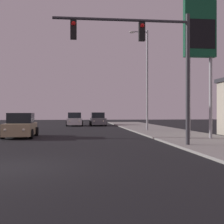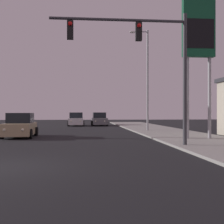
# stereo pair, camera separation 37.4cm
# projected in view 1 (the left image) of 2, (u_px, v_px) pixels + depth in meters

# --- Properties ---
(ground_plane) EXTENTS (120.00, 120.00, 0.00)m
(ground_plane) POSITION_uv_depth(u_px,v_px,m) (8.00, 168.00, 9.77)
(ground_plane) COLOR black
(sidewalk_right) EXTENTS (5.00, 60.00, 0.12)m
(sidewalk_right) POSITION_uv_depth(u_px,v_px,m) (188.00, 137.00, 20.75)
(sidewalk_right) COLOR gray
(sidewalk_right) RESTS_ON ground
(car_white) EXTENTS (2.04, 4.32, 1.68)m
(car_white) POSITION_uv_depth(u_px,v_px,m) (75.00, 120.00, 39.19)
(car_white) COLOR silver
(car_white) RESTS_ON ground
(car_grey) EXTENTS (2.04, 4.33, 1.68)m
(car_grey) POSITION_uv_depth(u_px,v_px,m) (98.00, 120.00, 39.83)
(car_grey) COLOR slate
(car_grey) RESTS_ON ground
(car_tan) EXTENTS (2.04, 4.33, 1.68)m
(car_tan) POSITION_uv_depth(u_px,v_px,m) (21.00, 126.00, 21.43)
(car_tan) COLOR tan
(car_tan) RESTS_ON ground
(traffic_light_mast) EXTENTS (6.74, 0.36, 6.50)m
(traffic_light_mast) POSITION_uv_depth(u_px,v_px,m) (151.00, 52.00, 15.27)
(traffic_light_mast) COLOR #38383D
(traffic_light_mast) RESTS_ON sidewalk_right
(street_lamp) EXTENTS (1.74, 0.24, 9.00)m
(street_lamp) POSITION_uv_depth(u_px,v_px,m) (146.00, 75.00, 28.10)
(street_lamp) COLOR #99999E
(street_lamp) RESTS_ON sidewalk_right
(gas_station_sign) EXTENTS (2.00, 0.42, 9.00)m
(gas_station_sign) POSITION_uv_depth(u_px,v_px,m) (200.00, 33.00, 19.18)
(gas_station_sign) COLOR #99999E
(gas_station_sign) RESTS_ON sidewalk_right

